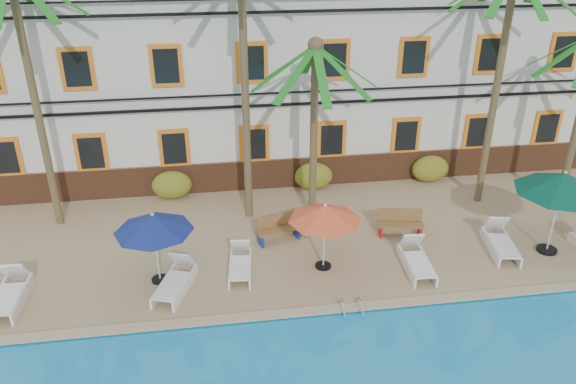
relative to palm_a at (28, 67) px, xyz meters
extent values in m
plane|color=#384C23|center=(8.57, -5.25, -5.77)|extent=(100.00, 100.00, 0.00)
cube|color=tan|center=(8.57, -0.25, -5.64)|extent=(30.00, 12.00, 0.25)
cube|color=tan|center=(8.57, -6.15, -5.49)|extent=(30.00, 0.35, 0.06)
cube|color=silver|center=(8.57, 4.75, -0.52)|extent=(25.00, 6.00, 10.00)
cube|color=brown|center=(8.57, 1.69, -4.92)|extent=(25.00, 0.12, 1.20)
cube|color=orange|center=(-1.93, 1.70, -3.62)|extent=(1.15, 0.10, 1.50)
cube|color=black|center=(-1.93, 1.65, -3.62)|extent=(0.85, 0.04, 1.20)
cube|color=orange|center=(1.07, 1.70, -3.62)|extent=(1.15, 0.10, 1.50)
cube|color=black|center=(1.07, 1.65, -3.62)|extent=(0.85, 0.04, 1.20)
cube|color=orange|center=(4.07, 1.70, -3.62)|extent=(1.15, 0.10, 1.50)
cube|color=black|center=(4.07, 1.65, -3.62)|extent=(0.85, 0.04, 1.20)
cube|color=orange|center=(7.07, 1.70, -3.62)|extent=(1.15, 0.10, 1.50)
cube|color=black|center=(7.07, 1.65, -3.62)|extent=(0.85, 0.04, 1.20)
cube|color=orange|center=(10.07, 1.70, -3.62)|extent=(1.15, 0.10, 1.50)
cube|color=black|center=(10.07, 1.65, -3.62)|extent=(0.85, 0.04, 1.20)
cube|color=orange|center=(13.07, 1.70, -3.62)|extent=(1.15, 0.10, 1.50)
cube|color=black|center=(13.07, 1.65, -3.62)|extent=(0.85, 0.04, 1.20)
cube|color=orange|center=(16.07, 1.70, -3.62)|extent=(1.15, 0.10, 1.50)
cube|color=black|center=(16.07, 1.65, -3.62)|extent=(0.85, 0.04, 1.20)
cube|color=orange|center=(19.07, 1.70, -3.62)|extent=(1.15, 0.10, 1.50)
cube|color=black|center=(19.07, 1.65, -3.62)|extent=(0.85, 0.04, 1.20)
cube|color=orange|center=(1.07, 1.70, -0.52)|extent=(1.15, 0.10, 1.50)
cube|color=black|center=(1.07, 1.65, -0.52)|extent=(0.85, 0.04, 1.20)
cube|color=orange|center=(4.07, 1.70, -0.52)|extent=(1.15, 0.10, 1.50)
cube|color=black|center=(4.07, 1.65, -0.52)|extent=(0.85, 0.04, 1.20)
cube|color=orange|center=(7.07, 1.70, -0.52)|extent=(1.15, 0.10, 1.50)
cube|color=black|center=(7.07, 1.65, -0.52)|extent=(0.85, 0.04, 1.20)
cube|color=orange|center=(10.07, 1.70, -0.52)|extent=(1.15, 0.10, 1.50)
cube|color=black|center=(10.07, 1.65, -0.52)|extent=(0.85, 0.04, 1.20)
cube|color=orange|center=(13.07, 1.70, -0.52)|extent=(1.15, 0.10, 1.50)
cube|color=black|center=(13.07, 1.65, -0.52)|extent=(0.85, 0.04, 1.20)
cube|color=orange|center=(16.07, 1.70, -0.52)|extent=(1.15, 0.10, 1.50)
cube|color=black|center=(16.07, 1.65, -0.52)|extent=(0.85, 0.04, 1.20)
cube|color=orange|center=(19.07, 1.70, -0.52)|extent=(1.15, 0.10, 1.50)
cube|color=black|center=(19.07, 1.65, -0.52)|extent=(0.85, 0.04, 1.20)
cube|color=black|center=(8.57, 1.55, -2.07)|extent=(25.00, 0.08, 0.10)
cube|color=black|center=(8.57, 1.55, -1.62)|extent=(25.00, 0.08, 0.06)
cube|color=black|center=(8.57, 1.55, 1.23)|extent=(25.00, 0.08, 0.10)
cylinder|color=brown|center=(0.00, 0.00, -1.29)|extent=(0.26, 0.26, 8.45)
cylinder|color=brown|center=(6.64, -0.45, -0.95)|extent=(0.26, 0.26, 9.14)
cylinder|color=brown|center=(8.87, -0.81, -2.47)|extent=(0.26, 0.26, 6.10)
sphere|color=brown|center=(8.87, -0.81, 0.58)|extent=(0.50, 0.50, 0.50)
cube|color=#1A6D1E|center=(8.87, 0.21, -0.13)|extent=(0.28, 2.07, 1.45)
cube|color=#1A6D1E|center=(8.14, -0.09, -0.13)|extent=(1.66, 1.66, 1.45)
cube|color=#1A6D1E|center=(7.84, -0.81, -0.13)|extent=(2.07, 0.28, 1.45)
cube|color=#1A6D1E|center=(8.14, -1.54, -0.13)|extent=(1.66, 1.66, 1.45)
cube|color=#1A6D1E|center=(8.87, -1.84, -0.13)|extent=(0.28, 2.07, 1.45)
cube|color=#1A6D1E|center=(9.59, -1.54, -0.13)|extent=(1.66, 1.66, 1.45)
cube|color=#1A6D1E|center=(9.89, -0.81, -0.13)|extent=(2.07, 0.28, 1.45)
cube|color=#1A6D1E|center=(9.59, -0.09, -0.13)|extent=(1.66, 1.66, 1.45)
cylinder|color=brown|center=(15.32, -0.53, -1.32)|extent=(0.26, 0.26, 8.39)
cube|color=#1A6D1E|center=(18.10, -0.35, 0.15)|extent=(0.28, 2.07, 1.45)
cube|color=#1A6D1E|center=(17.37, -0.65, 0.15)|extent=(1.66, 1.66, 1.45)
cube|color=#1A6D1E|center=(17.07, -1.38, 0.15)|extent=(2.07, 0.28, 1.45)
ellipsoid|color=#305719|center=(3.87, 1.35, -4.97)|extent=(1.50, 0.90, 1.10)
ellipsoid|color=#305719|center=(9.33, 1.35, -4.97)|extent=(1.50, 0.90, 1.10)
ellipsoid|color=#305719|center=(14.11, 1.35, -4.97)|extent=(1.50, 0.90, 1.10)
cylinder|color=black|center=(3.68, -4.04, -5.48)|extent=(0.51, 0.51, 0.07)
cylinder|color=silver|center=(3.68, -4.04, -4.43)|extent=(0.06, 0.06, 2.19)
cone|color=navy|center=(3.68, -4.04, -3.56)|extent=(2.28, 2.28, 0.50)
sphere|color=silver|center=(3.68, -4.04, -3.29)|extent=(0.10, 0.10, 0.10)
cylinder|color=black|center=(8.62, -4.05, -5.48)|extent=(0.49, 0.49, 0.07)
cylinder|color=silver|center=(8.62, -4.05, -4.46)|extent=(0.06, 0.06, 2.12)
cone|color=#DD512C|center=(8.62, -4.05, -3.62)|extent=(2.21, 2.21, 0.49)
sphere|color=silver|center=(8.62, -4.05, -3.36)|extent=(0.10, 0.10, 0.10)
cylinder|color=black|center=(15.94, -4.22, -5.47)|extent=(0.64, 0.64, 0.09)
cylinder|color=silver|center=(15.94, -4.22, -4.15)|extent=(0.06, 0.06, 2.74)
cone|color=#064332|center=(15.94, -4.22, -3.07)|extent=(2.85, 2.85, 0.63)
sphere|color=silver|center=(15.94, -4.22, -2.73)|extent=(0.10, 0.10, 0.10)
cube|color=white|center=(-0.39, -4.83, -5.17)|extent=(0.69, 1.45, 0.07)
cube|color=white|center=(-0.37, -3.84, -4.91)|extent=(0.67, 0.54, 0.72)
cube|color=white|center=(-0.05, -4.56, -5.35)|extent=(0.10, 2.05, 0.33)
cube|color=white|center=(4.05, -4.84, -5.18)|extent=(1.07, 1.53, 0.06)
cube|color=white|center=(4.37, -3.93, -4.93)|extent=(0.78, 0.70, 0.70)
cube|color=white|center=(3.83, -4.48, -5.36)|extent=(0.71, 1.90, 0.32)
cube|color=white|center=(4.44, -4.70, -5.36)|extent=(0.71, 1.90, 0.32)
cube|color=white|center=(6.04, -4.20, -5.20)|extent=(0.72, 1.35, 0.06)
cube|color=white|center=(6.13, -3.31, -4.97)|extent=(0.64, 0.53, 0.65)
cube|color=white|center=(5.77, -3.93, -5.37)|extent=(0.24, 1.84, 0.30)
cube|color=white|center=(6.37, -3.99, -5.37)|extent=(0.24, 1.84, 0.30)
cube|color=white|center=(11.39, -4.86, -5.17)|extent=(0.74, 1.45, 0.06)
cube|color=white|center=(11.46, -3.88, -4.92)|extent=(0.68, 0.56, 0.70)
cube|color=white|center=(11.09, -4.56, -5.36)|extent=(0.19, 2.00, 0.32)
cube|color=white|center=(11.74, -4.61, -5.36)|extent=(0.19, 2.00, 0.32)
cube|color=white|center=(14.40, -4.26, -5.17)|extent=(0.91, 1.54, 0.07)
cube|color=white|center=(14.58, -3.28, -4.91)|extent=(0.75, 0.64, 0.72)
cube|color=white|center=(14.12, -3.93, -5.35)|extent=(0.43, 2.03, 0.33)
cube|color=white|center=(14.77, -4.05, -5.35)|extent=(0.43, 2.03, 0.33)
cube|color=olive|center=(7.46, -2.35, -5.09)|extent=(1.57, 0.85, 0.06)
cube|color=olive|center=(7.40, -2.13, -4.82)|extent=(1.46, 0.47, 0.45)
cube|color=navy|center=(6.84, -2.52, -5.32)|extent=(0.20, 0.45, 0.40)
cube|color=navy|center=(8.09, -2.17, -5.32)|extent=(0.20, 0.45, 0.40)
cube|color=olive|center=(11.56, -2.61, -5.09)|extent=(1.56, 0.71, 0.06)
cube|color=olive|center=(11.60, -2.40, -4.82)|extent=(1.49, 0.33, 0.45)
cube|color=#AA131F|center=(10.92, -2.49, -5.32)|extent=(0.16, 0.46, 0.40)
cube|color=#AA131F|center=(12.20, -2.73, -5.32)|extent=(0.16, 0.46, 0.40)
torus|color=silver|center=(8.69, -6.25, -5.52)|extent=(0.04, 0.74, 0.74)
torus|color=silver|center=(9.19, -6.25, -5.52)|extent=(0.04, 0.74, 0.74)
camera|label=1|loc=(5.43, -18.18, 4.30)|focal=35.00mm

